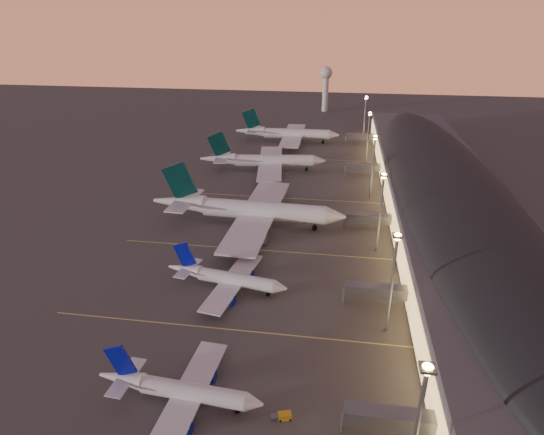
{
  "coord_description": "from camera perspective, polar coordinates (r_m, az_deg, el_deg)",
  "views": [
    {
      "loc": [
        22.3,
        -89.78,
        68.85
      ],
      "look_at": [
        2.0,
        45.0,
        7.0
      ],
      "focal_mm": 30.0,
      "sensor_mm": 36.0,
      "label": 1
    }
  ],
  "objects": [
    {
      "name": "airliner_wide_far",
      "position": [
        265.84,
        1.92,
        10.48
      ],
      "size": [
        59.76,
        54.25,
        19.17
      ],
      "rotation": [
        0.0,
        0.0,
        0.02
      ],
      "color": "silver",
      "rests_on": "ground"
    },
    {
      "name": "terminal_building",
      "position": [
        177.47,
        20.91,
        2.96
      ],
      "size": [
        56.35,
        255.0,
        17.46
      ],
      "color": "#4D4D52",
      "rests_on": "ground"
    },
    {
      "name": "airliner_narrow_north",
      "position": [
        124.43,
        -5.78,
        -7.58
      ],
      "size": [
        34.6,
        31.25,
        12.37
      ],
      "rotation": [
        0.0,
        0.0,
        -0.17
      ],
      "color": "silver",
      "rests_on": "ground"
    },
    {
      "name": "ground",
      "position": [
        115.32,
        -4.42,
        -12.34
      ],
      "size": [
        700.0,
        700.0,
        0.0
      ],
      "primitive_type": "plane",
      "color": "#3F3C3A"
    },
    {
      "name": "airliner_wide_near",
      "position": [
        159.02,
        -3.15,
        0.97
      ],
      "size": [
        69.09,
        62.88,
        22.13
      ],
      "rotation": [
        0.0,
        0.0,
        -0.04
      ],
      "color": "silver",
      "rests_on": "ground"
    },
    {
      "name": "lane_markings",
      "position": [
        148.6,
        -1.05,
        -3.2
      ],
      "size": [
        90.0,
        180.36,
        0.0
      ],
      "color": "#D8C659",
      "rests_on": "ground"
    },
    {
      "name": "baggage_tug_b",
      "position": [
        91.86,
        1.28,
        -23.67
      ],
      "size": [
        4.04,
        2.47,
        1.13
      ],
      "rotation": [
        0.0,
        0.0,
        0.27
      ],
      "color": "gold",
      "rests_on": "ground"
    },
    {
      "name": "airliner_wide_mid",
      "position": [
        215.61,
        -1.1,
        7.14
      ],
      "size": [
        59.17,
        54.33,
        18.93
      ],
      "rotation": [
        0.0,
        0.0,
        0.13
      ],
      "color": "silver",
      "rests_on": "ground"
    },
    {
      "name": "light_masts",
      "position": [
        163.64,
        12.99,
        5.5
      ],
      "size": [
        2.2,
        217.2,
        25.9
      ],
      "color": "gray",
      "rests_on": "ground"
    },
    {
      "name": "airliner_narrow_south",
      "position": [
        94.29,
        -11.56,
        -20.46
      ],
      "size": [
        33.33,
        29.83,
        11.91
      ],
      "rotation": [
        0.0,
        0.0,
        -0.07
      ],
      "color": "silver",
      "rests_on": "ground"
    },
    {
      "name": "radar_tower",
      "position": [
        353.14,
        6.78,
        16.6
      ],
      "size": [
        9.0,
        9.0,
        32.5
      ],
      "color": "silver",
      "rests_on": "ground"
    }
  ]
}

